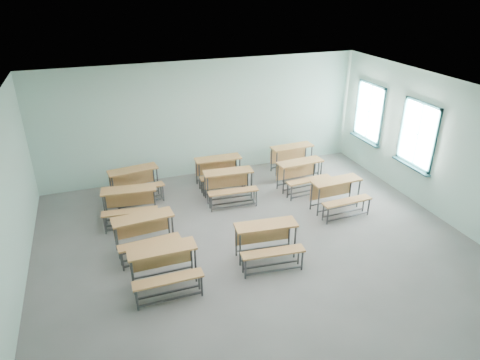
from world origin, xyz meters
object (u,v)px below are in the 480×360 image
object	(u,v)px
desk_unit_r1c2	(338,191)
desk_unit_r2c2	(302,172)
desk_unit_r2c0	(130,201)
desk_unit_r3c0	(135,180)
desk_unit_r3c2	(294,155)
desk_unit_r1c0	(145,230)
desk_unit_r2c1	(229,182)
desk_unit_r0c1	(267,238)
desk_unit_r0c0	(164,263)
desk_unit_r3c1	(219,168)

from	to	relation	value
desk_unit_r1c2	desk_unit_r2c2	bearing A→B (deg)	100.52
desk_unit_r2c0	desk_unit_r3c0	bearing A→B (deg)	83.63
desk_unit_r1c2	desk_unit_r3c2	bearing A→B (deg)	87.84
desk_unit_r1c0	desk_unit_r3c0	world-z (taller)	same
desk_unit_r2c0	desk_unit_r3c0	size ratio (longest dim) A/B	0.99
desk_unit_r2c2	desk_unit_r3c0	bearing A→B (deg)	163.26
desk_unit_r1c0	desk_unit_r2c1	bearing A→B (deg)	29.17
desk_unit_r0c1	desk_unit_r1c0	world-z (taller)	same
desk_unit_r0c1	desk_unit_r2c1	size ratio (longest dim) A/B	1.02
desk_unit_r2c0	desk_unit_r2c1	size ratio (longest dim) A/B	1.03
desk_unit_r0c0	desk_unit_r2c1	bearing A→B (deg)	52.39
desk_unit_r3c0	desk_unit_r3c1	world-z (taller)	same
desk_unit_r0c1	desk_unit_r3c1	world-z (taller)	same
desk_unit_r1c0	desk_unit_r3c2	world-z (taller)	same
desk_unit_r2c2	desk_unit_r2c0	bearing A→B (deg)	177.84
desk_unit_r3c1	desk_unit_r3c2	xyz separation A→B (m)	(2.26, 0.13, 0.00)
desk_unit_r0c0	desk_unit_r3c1	world-z (taller)	same
desk_unit_r0c0	desk_unit_r1c2	xyz separation A→B (m)	(4.44, 1.42, 0.00)
desk_unit_r0c1	desk_unit_r3c0	world-z (taller)	same
desk_unit_r1c2	desk_unit_r3c2	xyz separation A→B (m)	(-0.02, 2.39, 0.00)
desk_unit_r2c2	desk_unit_r0c0	bearing A→B (deg)	-150.40
desk_unit_r2c2	desk_unit_r3c1	bearing A→B (deg)	150.54
desk_unit_r0c1	desk_unit_r3c0	bearing A→B (deg)	126.66
desk_unit_r2c0	desk_unit_r0c0	bearing A→B (deg)	-76.43
desk_unit_r0c1	desk_unit_r3c0	xyz separation A→B (m)	(-2.13, 3.56, 0.00)
desk_unit_r1c0	desk_unit_r1c2	size ratio (longest dim) A/B	1.02
desk_unit_r2c1	desk_unit_r3c0	xyz separation A→B (m)	(-2.21, 0.92, 0.00)
desk_unit_r1c2	desk_unit_r3c0	distance (m)	5.04
desk_unit_r1c0	desk_unit_r3c0	distance (m)	2.45
desk_unit_r0c1	desk_unit_r1c0	xyz separation A→B (m)	(-2.23, 1.11, 0.00)
desk_unit_r2c1	desk_unit_r3c2	bearing A→B (deg)	28.44
desk_unit_r0c1	desk_unit_r3c2	size ratio (longest dim) A/B	1.03
desk_unit_r2c0	desk_unit_r2c2	distance (m)	4.45
desk_unit_r1c2	desk_unit_r2c2	distance (m)	1.34
desk_unit_r0c0	desk_unit_r3c0	size ratio (longest dim) A/B	0.92
desk_unit_r3c2	desk_unit_r2c1	bearing A→B (deg)	-158.60
desk_unit_r0c1	desk_unit_r3c1	distance (m)	3.55
desk_unit_r1c0	desk_unit_r2c2	bearing A→B (deg)	14.62
desk_unit_r0c0	desk_unit_r2c2	distance (m)	4.95
desk_unit_r1c0	desk_unit_r2c0	bearing A→B (deg)	91.90
desk_unit_r1c0	desk_unit_r0c0	bearing A→B (deg)	-86.91
desk_unit_r0c0	desk_unit_r3c2	bearing A→B (deg)	40.83
desk_unit_r3c2	desk_unit_r2c0	bearing A→B (deg)	-168.68
desk_unit_r3c1	desk_unit_r2c2	bearing A→B (deg)	-24.68
desk_unit_r2c0	desk_unit_r2c2	world-z (taller)	same
desk_unit_r1c2	desk_unit_r2c2	xyz separation A→B (m)	(-0.30, 1.31, 0.00)
desk_unit_r1c0	desk_unit_r3c2	bearing A→B (deg)	24.81
desk_unit_r1c0	desk_unit_r1c2	distance (m)	4.61
desk_unit_r3c0	desk_unit_r0c0	bearing A→B (deg)	-96.93
desk_unit_r3c2	desk_unit_r2c2	bearing A→B (deg)	-107.83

